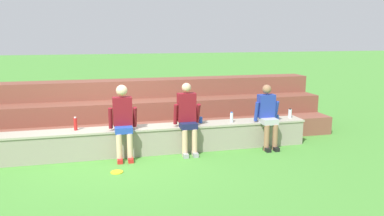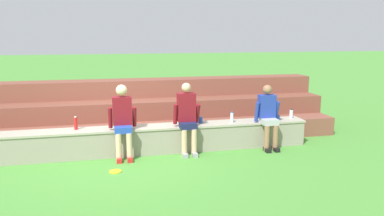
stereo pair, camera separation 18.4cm
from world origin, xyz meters
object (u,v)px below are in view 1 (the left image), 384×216
frisbee (117,172)px  water_bottle_center_gap (290,113)px  person_left_of_center (187,116)px  person_center (268,115)px  person_far_left (123,119)px  plastic_cup_middle (201,120)px  water_bottle_near_left (232,117)px  water_bottle_near_right (76,124)px  plastic_cup_right_end (277,117)px

frisbee → water_bottle_center_gap: bearing=15.0°
person_left_of_center → person_center: bearing=-1.5°
person_center → water_bottle_center_gap: size_ratio=6.42×
person_far_left → plastic_cup_middle: 1.68m
water_bottle_center_gap → person_center: bearing=-155.6°
water_bottle_near_left → plastic_cup_middle: 0.67m
person_far_left → water_bottle_center_gap: size_ratio=6.85×
person_left_of_center → water_bottle_center_gap: person_left_of_center is taller
frisbee → person_far_left: bearing=76.1°
person_left_of_center → water_bottle_near_right: person_left_of_center is taller
person_left_of_center → person_center: person_left_of_center is taller
frisbee → plastic_cup_right_end: bearing=14.9°
person_far_left → frisbee: bearing=-103.9°
person_center → water_bottle_near_left: (-0.74, 0.22, -0.07)m
water_bottle_near_left → water_bottle_center_gap: (1.44, 0.10, -0.01)m
plastic_cup_middle → person_left_of_center: bearing=-141.4°
person_far_left → person_center: bearing=-0.6°
person_center → frisbee: 3.39m
plastic_cup_middle → frisbee: size_ratio=0.58×
person_center → water_bottle_near_left: 0.77m
water_bottle_near_left → person_far_left: bearing=-175.4°
person_center → water_bottle_near_left: size_ratio=5.91×
plastic_cup_right_end → frisbee: bearing=-165.1°
person_far_left → plastic_cup_middle: bearing=10.2°
water_bottle_near_left → water_bottle_center_gap: size_ratio=1.09×
person_far_left → water_bottle_near_right: (-0.91, 0.30, -0.11)m
person_far_left → water_bottle_center_gap: person_far_left is taller
water_bottle_near_left → frisbee: water_bottle_near_left is taller
person_left_of_center → person_center: 1.75m
person_left_of_center → plastic_cup_middle: (0.35, 0.28, -0.16)m
water_bottle_near_right → water_bottle_center_gap: bearing=-0.1°
person_left_of_center → plastic_cup_middle: bearing=38.6°
person_center → water_bottle_near_right: 3.96m
person_center → water_bottle_near_right: (-3.95, 0.33, -0.05)m
person_left_of_center → water_bottle_near_right: 2.22m
person_left_of_center → water_bottle_near_left: person_left_of_center is taller
water_bottle_center_gap → frisbee: 4.12m
person_center → plastic_cup_middle: (-1.40, 0.33, -0.11)m
plastic_cup_middle → frisbee: (-1.84, -1.06, -0.61)m
frisbee → plastic_cup_middle: bearing=30.0°
person_center → plastic_cup_middle: bearing=166.8°
plastic_cup_middle → plastic_cup_right_end: 1.72m
water_bottle_near_right → plastic_cup_middle: bearing=-0.0°
person_left_of_center → water_bottle_near_right: (-2.20, 0.28, -0.10)m
water_bottle_near_right → water_bottle_near_left: size_ratio=1.16×
person_far_left → plastic_cup_right_end: 3.38m
person_far_left → plastic_cup_middle: size_ratio=11.26×
frisbee → water_bottle_near_right: bearing=124.1°
water_bottle_near_left → plastic_cup_middle: water_bottle_near_left is taller
person_left_of_center → plastic_cup_right_end: bearing=4.7°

